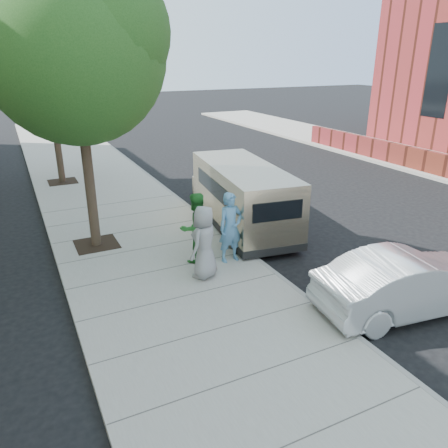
{
  "coord_description": "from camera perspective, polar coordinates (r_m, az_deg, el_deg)",
  "views": [
    {
      "loc": [
        -4.12,
        -9.77,
        5.31
      ],
      "look_at": [
        0.69,
        0.01,
        1.1
      ],
      "focal_mm": 35.0,
      "sensor_mm": 36.0,
      "label": 1
    }
  ],
  "objects": [
    {
      "name": "person_gray_shirt",
      "position": [
        10.63,
        -2.61,
        -2.4
      ],
      "size": [
        1.07,
        1.0,
        1.84
      ],
      "primitive_type": "imported",
      "rotation": [
        0.0,
        0.0,
        3.77
      ],
      "color": "gray",
      "rests_on": "sidewalk"
    },
    {
      "name": "parking_meter",
      "position": [
        12.22,
        1.46,
        1.74
      ],
      "size": [
        0.33,
        0.18,
        1.53
      ],
      "rotation": [
        0.0,
        0.0,
        -0.25
      ],
      "color": "gray",
      "rests_on": "sidewalk"
    },
    {
      "name": "tree_near",
      "position": [
        12.31,
        -18.79,
        21.19
      ],
      "size": [
        4.62,
        4.6,
        7.53
      ],
      "color": "black",
      "rests_on": "sidewalk"
    },
    {
      "name": "person_green_shirt",
      "position": [
        11.45,
        -3.72,
        -0.5
      ],
      "size": [
        1.04,
        0.88,
        1.9
      ],
      "primitive_type": "imported",
      "rotation": [
        0.0,
        0.0,
        3.33
      ],
      "color": "#277A2C",
      "rests_on": "sidewalk"
    },
    {
      "name": "curb_face",
      "position": [
        12.39,
        3.14,
        -3.9
      ],
      "size": [
        0.12,
        60.0,
        0.16
      ],
      "primitive_type": "cube",
      "color": "gray",
      "rests_on": "ground"
    },
    {
      "name": "tree_far",
      "position": [
        19.86,
        -21.99,
        18.46
      ],
      "size": [
        3.92,
        3.8,
        6.49
      ],
      "color": "black",
      "rests_on": "sidewalk"
    },
    {
      "name": "ground",
      "position": [
        11.85,
        -2.99,
        -5.53
      ],
      "size": [
        120.0,
        120.0,
        0.0
      ],
      "primitive_type": "plane",
      "color": "black",
      "rests_on": "ground"
    },
    {
      "name": "person_officer",
      "position": [
        11.45,
        0.87,
        -0.46
      ],
      "size": [
        0.71,
        0.49,
        1.89
      ],
      "primitive_type": "imported",
      "rotation": [
        0.0,
        0.0,
        0.05
      ],
      "color": "#578EB9",
      "rests_on": "sidewalk"
    },
    {
      "name": "sidewalk",
      "position": [
        11.51,
        -7.6,
        -6.14
      ],
      "size": [
        5.0,
        60.0,
        0.15
      ],
      "primitive_type": "cube",
      "color": "gray",
      "rests_on": "ground"
    },
    {
      "name": "sedan",
      "position": [
        10.39,
        22.96,
        -7.08
      ],
      "size": [
        4.35,
        1.97,
        1.38
      ],
      "primitive_type": "imported",
      "rotation": [
        0.0,
        0.0,
        1.45
      ],
      "color": "silver",
      "rests_on": "ground"
    },
    {
      "name": "person_striped_polo",
      "position": [
        12.36,
        1.1,
        0.46
      ],
      "size": [
        1.01,
        0.71,
        1.6
      ],
      "primitive_type": "imported",
      "rotation": [
        0.0,
        0.0,
        3.53
      ],
      "color": "gray",
      "rests_on": "sidewalk"
    },
    {
      "name": "van",
      "position": [
        14.06,
        2.34,
        3.73
      ],
      "size": [
        2.6,
        5.86,
        2.1
      ],
      "rotation": [
        0.0,
        0.0,
        -0.14
      ],
      "color": "#C0AC8A",
      "rests_on": "ground"
    }
  ]
}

